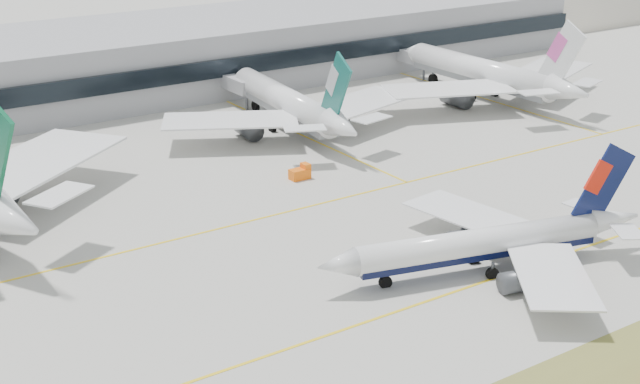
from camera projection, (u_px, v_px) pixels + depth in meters
ground at (367, 298)px, 111.93m from camera, size 3000.00×3000.00×0.00m
taxiing_airliner at (490, 243)px, 118.08m from camera, size 47.36×40.47×16.13m
widebody_cathay at (289, 105)px, 178.09m from camera, size 56.08×55.21×20.11m
widebody_china_air at (487, 75)px, 201.08m from camera, size 60.04×58.47×21.39m
terminal at (59, 69)px, 198.38m from camera, size 280.00×43.10×15.00m
hangar at (496, 21)px, 297.29m from camera, size 91.00×60.00×60.00m
gse_c at (301, 173)px, 152.66m from camera, size 3.55×2.00×2.60m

